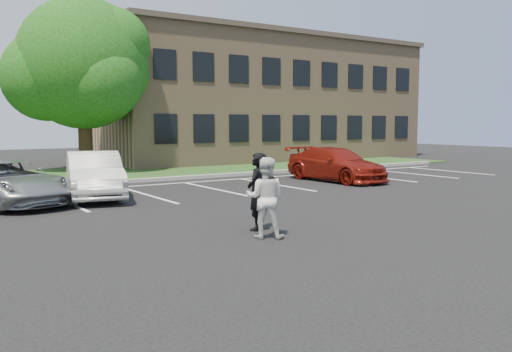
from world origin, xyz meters
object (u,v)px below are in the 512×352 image
(man_white_shirt, at_px, (265,198))
(car_white_sedan, at_px, (94,175))
(car_silver_minivan, at_px, (9,183))
(office_building, at_px, (257,99))
(man_black_suit, at_px, (257,192))
(car_red_compact, at_px, (336,164))
(tree, at_px, (84,67))

(man_white_shirt, distance_m, car_white_sedan, 8.47)
(man_white_shirt, xyz_separation_m, car_silver_minivan, (-3.88, 8.31, -0.20))
(car_silver_minivan, bearing_deg, car_white_sedan, -12.43)
(office_building, bearing_deg, man_black_suit, -123.64)
(office_building, distance_m, car_white_sedan, 21.23)
(car_red_compact, bearing_deg, office_building, 67.15)
(tree, relative_size, car_red_compact, 1.76)
(car_silver_minivan, xyz_separation_m, car_red_compact, (13.07, -0.39, 0.04))
(office_building, distance_m, man_black_suit, 25.85)
(man_black_suit, xyz_separation_m, car_white_sedan, (-1.56, 7.54, -0.14))
(office_building, relative_size, car_red_compact, 4.47)
(car_red_compact, bearing_deg, car_white_sedan, 175.18)
(man_white_shirt, bearing_deg, car_silver_minivan, -24.06)
(office_building, height_order, man_white_shirt, office_building)
(office_building, bearing_deg, car_white_sedan, -138.79)
(man_black_suit, relative_size, car_silver_minivan, 0.37)
(tree, distance_m, car_white_sedan, 11.24)
(car_white_sedan, height_order, car_red_compact, car_white_sedan)
(tree, bearing_deg, office_building, 16.50)
(tree, distance_m, car_silver_minivan, 12.24)
(car_red_compact, bearing_deg, tree, 124.50)
(office_building, height_order, man_black_suit, office_building)
(car_white_sedan, bearing_deg, man_white_shirt, -69.14)
(man_black_suit, height_order, man_white_shirt, man_black_suit)
(tree, height_order, car_silver_minivan, tree)
(car_white_sedan, bearing_deg, tree, 87.61)
(man_black_suit, xyz_separation_m, man_white_shirt, (-0.34, -0.83, -0.02))
(tree, distance_m, car_red_compact, 13.77)
(tree, xyz_separation_m, man_black_suit, (-1.09, -17.47, -4.43))
(man_black_suit, bearing_deg, tree, -132.80)
(office_building, xyz_separation_m, car_red_compact, (-5.36, -14.27, -3.43))
(man_black_suit, height_order, car_silver_minivan, man_black_suit)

